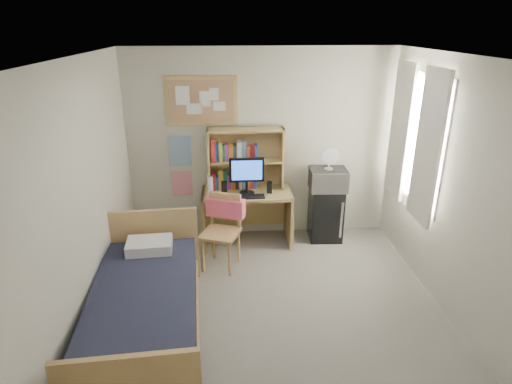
{
  "coord_description": "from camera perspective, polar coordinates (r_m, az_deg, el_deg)",
  "views": [
    {
      "loc": [
        -0.45,
        -3.55,
        2.87
      ],
      "look_at": [
        -0.13,
        1.2,
        0.98
      ],
      "focal_mm": 30.0,
      "sensor_mm": 36.0,
      "label": 1
    }
  ],
  "objects": [
    {
      "name": "hutch",
      "position": [
        5.74,
        -1.37,
        4.42
      ],
      "size": [
        1.02,
        0.27,
        0.83
      ],
      "primitive_type": "cube",
      "rotation": [
        0.0,
        0.0,
        0.01
      ],
      "color": "tan",
      "rests_on": "desk"
    },
    {
      "name": "poster_wave",
      "position": [
        5.91,
        -10.11,
        5.4
      ],
      "size": [
        0.3,
        0.01,
        0.42
      ],
      "primitive_type": "cube",
      "color": "#27649C",
      "rests_on": "wall_back"
    },
    {
      "name": "mini_fridge",
      "position": [
        6.09,
        9.24,
        -2.82
      ],
      "size": [
        0.46,
        0.46,
        0.75
      ],
      "primitive_type": "cube",
      "rotation": [
        0.0,
        0.0,
        -0.04
      ],
      "color": "black",
      "rests_on": "floor"
    },
    {
      "name": "pillow",
      "position": [
        4.83,
        -14.01,
        -6.92
      ],
      "size": [
        0.5,
        0.37,
        0.12
      ],
      "primitive_type": "cube",
      "rotation": [
        0.0,
        0.0,
        0.07
      ],
      "color": "white",
      "rests_on": "bed"
    },
    {
      "name": "curtain_left",
      "position": [
        5.02,
        21.94,
        5.44
      ],
      "size": [
        0.04,
        0.55,
        1.7
      ],
      "primitive_type": "cube",
      "color": "white",
      "rests_on": "wall_right"
    },
    {
      "name": "water_bottle",
      "position": [
        5.6,
        -6.12,
        0.73
      ],
      "size": [
        0.08,
        0.08,
        0.26
      ],
      "primitive_type": "cylinder",
      "rotation": [
        0.0,
        0.0,
        0.01
      ],
      "color": "white",
      "rests_on": "desk"
    },
    {
      "name": "desk",
      "position": [
        5.89,
        -1.22,
        -3.39
      ],
      "size": [
        1.21,
        0.61,
        0.75
      ],
      "primitive_type": "cube",
      "rotation": [
        0.0,
        0.0,
        0.01
      ],
      "color": "tan",
      "rests_on": "floor"
    },
    {
      "name": "window_unit",
      "position": [
        5.39,
        20.48,
        6.65
      ],
      "size": [
        0.1,
        1.4,
        1.7
      ],
      "primitive_type": "cube",
      "color": "white",
      "rests_on": "wall_right"
    },
    {
      "name": "wall_left",
      "position": [
        4.11,
        -22.76,
        -2.58
      ],
      "size": [
        0.04,
        4.2,
        2.6
      ],
      "primitive_type": "cube",
      "color": "beige",
      "rests_on": "floor"
    },
    {
      "name": "bulletin_board",
      "position": [
        5.72,
        -7.3,
        11.94
      ],
      "size": [
        0.94,
        0.03,
        0.64
      ],
      "primitive_type": "cube",
      "color": "tan",
      "rests_on": "wall_back"
    },
    {
      "name": "speaker_right",
      "position": [
        5.68,
        1.8,
        0.63
      ],
      "size": [
        0.07,
        0.07,
        0.16
      ],
      "primitive_type": "cube",
      "rotation": [
        0.0,
        0.0,
        0.01
      ],
      "color": "black",
      "rests_on": "desk"
    },
    {
      "name": "bed",
      "position": [
        4.38,
        -14.53,
        -15.46
      ],
      "size": [
        1.14,
        2.08,
        0.55
      ],
      "primitive_type": "cube",
      "rotation": [
        0.0,
        0.0,
        0.07
      ],
      "color": "black",
      "rests_on": "floor"
    },
    {
      "name": "wall_right",
      "position": [
        4.49,
        26.51,
        -1.22
      ],
      "size": [
        0.04,
        4.2,
        2.6
      ],
      "primitive_type": "cube",
      "color": "beige",
      "rests_on": "floor"
    },
    {
      "name": "poster_japan",
      "position": [
        6.05,
        -9.82,
        1.13
      ],
      "size": [
        0.28,
        0.01,
        0.36
      ],
      "primitive_type": "cube",
      "color": "#D02446",
      "rests_on": "wall_back"
    },
    {
      "name": "desk_fan",
      "position": [
        5.79,
        9.75,
        4.34
      ],
      "size": [
        0.24,
        0.24,
        0.28
      ],
      "primitive_type": "cylinder",
      "rotation": [
        0.0,
        0.0,
        -0.04
      ],
      "color": "white",
      "rests_on": "microwave"
    },
    {
      "name": "keyboard",
      "position": [
        5.55,
        -1.13,
        -0.64
      ],
      "size": [
        0.45,
        0.15,
        0.02
      ],
      "primitive_type": "cube",
      "rotation": [
        0.0,
        0.0,
        0.01
      ],
      "color": "black",
      "rests_on": "desk"
    },
    {
      "name": "floor",
      "position": [
        4.6,
        2.69,
        -17.19
      ],
      "size": [
        3.6,
        4.2,
        0.02
      ],
      "primitive_type": "cube",
      "color": "gray",
      "rests_on": "ground"
    },
    {
      "name": "wall_back",
      "position": [
        5.88,
        0.64,
        6.18
      ],
      "size": [
        3.6,
        0.04,
        2.6
      ],
      "primitive_type": "cube",
      "color": "beige",
      "rests_on": "floor"
    },
    {
      "name": "curtain_right",
      "position": [
        5.73,
        18.64,
        7.73
      ],
      "size": [
        0.04,
        0.55,
        1.7
      ],
      "primitive_type": "cube",
      "color": "white",
      "rests_on": "wall_right"
    },
    {
      "name": "ceiling",
      "position": [
        3.59,
        3.45,
        17.3
      ],
      "size": [
        3.6,
        4.2,
        0.02
      ],
      "primitive_type": "cube",
      "color": "silver",
      "rests_on": "wall_back"
    },
    {
      "name": "desk_chair",
      "position": [
        5.28,
        -4.76,
        -5.48
      ],
      "size": [
        0.6,
        0.6,
        0.93
      ],
      "primitive_type": "cube",
      "rotation": [
        0.0,
        0.0,
        -0.36
      ],
      "color": "tan",
      "rests_on": "floor"
    },
    {
      "name": "microwave",
      "position": [
        5.88,
        9.58,
        1.69
      ],
      "size": [
        0.51,
        0.39,
        0.29
      ],
      "primitive_type": "cube",
      "rotation": [
        0.0,
        0.0,
        -0.04
      ],
      "color": "silver",
      "rests_on": "mini_fridge"
    },
    {
      "name": "hoodie",
      "position": [
        5.34,
        -4.08,
        -2.09
      ],
      "size": [
        0.51,
        0.31,
        0.23
      ],
      "primitive_type": "cube",
      "rotation": [
        0.0,
        0.0,
        -0.36
      ],
      "color": "#F15B78",
      "rests_on": "desk_chair"
    },
    {
      "name": "monitor",
      "position": [
        5.6,
        -1.24,
        2.1
      ],
      "size": [
        0.46,
        0.04,
        0.48
      ],
      "primitive_type": "cube",
      "rotation": [
        0.0,
        0.0,
        0.01
      ],
      "color": "black",
      "rests_on": "desk"
    },
    {
      "name": "speaker_left",
      "position": [
        5.65,
        -4.26,
        0.54
      ],
      "size": [
        0.07,
        0.07,
        0.18
      ],
      "primitive_type": "cube",
      "rotation": [
        0.0,
        0.0,
        0.01
      ],
      "color": "black",
      "rests_on": "desk"
    }
  ]
}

